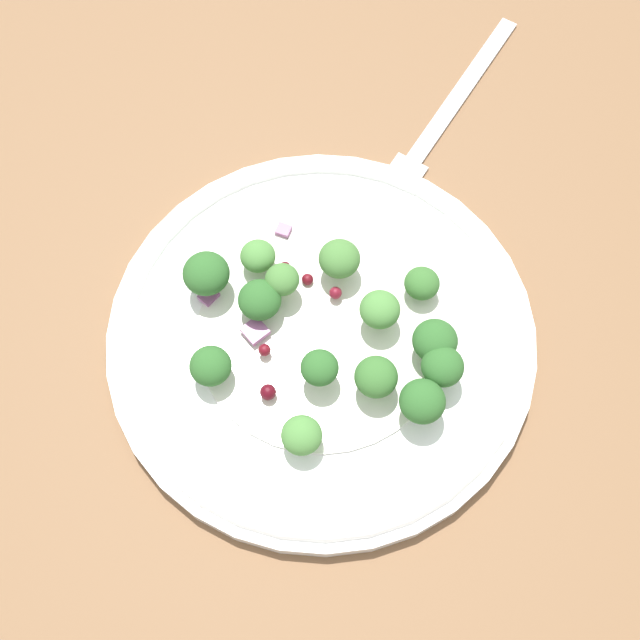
% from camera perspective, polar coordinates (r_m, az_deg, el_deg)
% --- Properties ---
extents(ground_plane, '(1.80, 1.80, 0.02)m').
position_cam_1_polar(ground_plane, '(0.52, 0.67, -1.62)').
color(ground_plane, brown).
extents(plate, '(0.27, 0.27, 0.02)m').
position_cam_1_polar(plate, '(0.51, -0.00, -0.85)').
color(plate, white).
rests_on(plate, ground_plane).
extents(dressing_pool, '(0.15, 0.15, 0.00)m').
position_cam_1_polar(dressing_pool, '(0.50, 0.00, -0.65)').
color(dressing_pool, white).
rests_on(dressing_pool, plate).
extents(broccoli_floret_0, '(0.02, 0.02, 0.02)m').
position_cam_1_polar(broccoli_floret_0, '(0.51, -4.39, 4.48)').
color(broccoli_floret_0, '#8EB77A').
rests_on(broccoli_floret_0, plate).
extents(broccoli_floret_1, '(0.02, 0.02, 0.03)m').
position_cam_1_polar(broccoli_floret_1, '(0.49, 4.23, 0.71)').
color(broccoli_floret_1, '#8EB77A').
rests_on(broccoli_floret_1, plate).
extents(broccoli_floret_2, '(0.02, 0.02, 0.03)m').
position_cam_1_polar(broccoli_floret_2, '(0.48, -7.85, -2.87)').
color(broccoli_floret_2, '#8EB77A').
rests_on(broccoli_floret_2, plate).
extents(broccoli_floret_3, '(0.02, 0.02, 0.02)m').
position_cam_1_polar(broccoli_floret_3, '(0.50, 7.40, 2.13)').
color(broccoli_floret_3, '#8EB77A').
rests_on(broccoli_floret_3, plate).
extents(broccoli_floret_4, '(0.03, 0.03, 0.03)m').
position_cam_1_polar(broccoli_floret_4, '(0.48, 8.08, -1.49)').
color(broccoli_floret_4, '#9EC684').
rests_on(broccoli_floret_4, plate).
extents(broccoli_floret_5, '(0.03, 0.03, 0.03)m').
position_cam_1_polar(broccoli_floret_5, '(0.48, 8.60, -3.28)').
color(broccoli_floret_5, '#9EC684').
rests_on(broccoli_floret_5, plate).
extents(broccoli_floret_6, '(0.03, 0.03, 0.03)m').
position_cam_1_polar(broccoli_floret_6, '(0.50, 1.37, 4.30)').
color(broccoli_floret_6, '#9EC684').
rests_on(broccoli_floret_6, plate).
extents(broccoli_floret_7, '(0.03, 0.03, 0.03)m').
position_cam_1_polar(broccoli_floret_7, '(0.50, -8.00, 3.22)').
color(broccoli_floret_7, '#8EB77A').
rests_on(broccoli_floret_7, plate).
extents(broccoli_floret_8, '(0.02, 0.02, 0.02)m').
position_cam_1_polar(broccoli_floret_8, '(0.49, -2.68, 2.83)').
color(broccoli_floret_8, '#9EC684').
rests_on(broccoli_floret_8, plate).
extents(broccoli_floret_9, '(0.03, 0.03, 0.03)m').
position_cam_1_polar(broccoli_floret_9, '(0.49, -4.26, 1.39)').
color(broccoli_floret_9, '#8EB77A').
rests_on(broccoli_floret_9, plate).
extents(broccoli_floret_10, '(0.02, 0.02, 0.02)m').
position_cam_1_polar(broccoli_floret_10, '(0.47, -0.03, -3.40)').
color(broccoli_floret_10, '#8EB77A').
rests_on(broccoli_floret_10, plate).
extents(broccoli_floret_11, '(0.03, 0.03, 0.03)m').
position_cam_1_polar(broccoli_floret_11, '(0.47, 7.20, -5.73)').
color(broccoli_floret_11, '#ADD18E').
rests_on(broccoli_floret_11, plate).
extents(broccoli_floret_12, '(0.02, 0.02, 0.02)m').
position_cam_1_polar(broccoli_floret_12, '(0.46, -1.30, -8.13)').
color(broccoli_floret_12, '#8EB77A').
rests_on(broccoli_floret_12, plate).
extents(broccoli_floret_13, '(0.03, 0.03, 0.03)m').
position_cam_1_polar(broccoli_floret_13, '(0.47, 3.96, -4.04)').
color(broccoli_floret_13, '#9EC684').
rests_on(broccoli_floret_13, plate).
extents(cranberry_0, '(0.01, 0.01, 0.01)m').
position_cam_1_polar(cranberry_0, '(0.49, -3.92, -2.13)').
color(cranberry_0, maroon).
rests_on(cranberry_0, plate).
extents(cranberry_1, '(0.01, 0.01, 0.01)m').
position_cam_1_polar(cranberry_1, '(0.52, -2.48, 3.74)').
color(cranberry_1, '#4C0A14').
rests_on(cranberry_1, plate).
extents(cranberry_2, '(0.01, 0.01, 0.01)m').
position_cam_1_polar(cranberry_2, '(0.51, -0.96, 2.84)').
color(cranberry_2, maroon).
rests_on(cranberry_2, plate).
extents(cranberry_3, '(0.01, 0.01, 0.01)m').
position_cam_1_polar(cranberry_3, '(0.48, -3.68, -5.08)').
color(cranberry_3, '#4C0A14').
rests_on(cranberry_3, plate).
extents(cranberry_4, '(0.01, 0.01, 0.01)m').
position_cam_1_polar(cranberry_4, '(0.50, 1.10, 1.92)').
color(cranberry_4, maroon).
rests_on(cranberry_4, plate).
extents(onion_bit_0, '(0.02, 0.02, 0.00)m').
position_cam_1_polar(onion_bit_0, '(0.50, -4.59, -0.77)').
color(onion_bit_0, '#A35B93').
rests_on(onion_bit_0, plate).
extents(onion_bit_1, '(0.01, 0.01, 0.00)m').
position_cam_1_polar(onion_bit_1, '(0.51, -7.84, 1.67)').
color(onion_bit_1, '#934C84').
rests_on(onion_bit_1, plate).
extents(onion_bit_2, '(0.01, 0.01, 0.00)m').
position_cam_1_polar(onion_bit_2, '(0.53, -2.18, 6.46)').
color(onion_bit_2, '#A35B93').
rests_on(onion_bit_2, plate).
extents(fork, '(0.16, 0.12, 0.01)m').
position_cam_1_polar(fork, '(0.61, 8.73, 14.02)').
color(fork, silver).
rests_on(fork, ground_plane).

